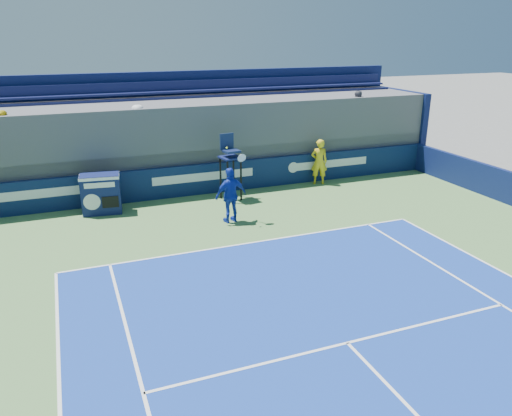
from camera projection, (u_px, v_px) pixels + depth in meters
name	position (u px, v px, depth m)	size (l,w,h in m)	color
ball_person	(319.00, 162.00, 20.48)	(0.68, 0.45, 1.88)	yellow
back_hoarding	(203.00, 179.00, 19.33)	(20.40, 0.21, 1.20)	#0B1A41
match_clock	(101.00, 193.00, 17.20)	(1.40, 0.88, 1.40)	#0E1748
umpire_chair	(230.00, 160.00, 18.37)	(0.81, 0.81, 2.48)	black
tennis_player	(231.00, 195.00, 16.32)	(1.14, 0.61, 2.57)	#142EA9
stadium_seating	(189.00, 138.00, 20.71)	(21.00, 4.05, 4.40)	#4E4E52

